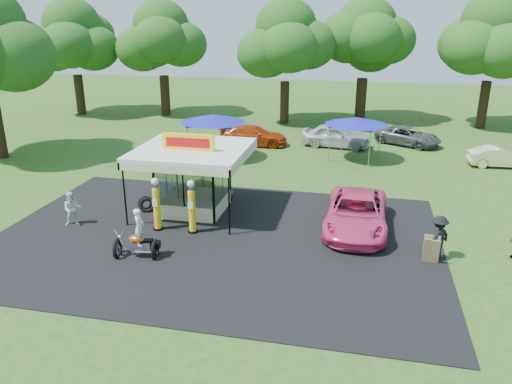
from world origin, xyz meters
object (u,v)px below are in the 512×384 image
bg_car_e (500,157)px  gas_pump_right (192,208)px  bg_car_c (336,136)px  kiosk_car (208,188)px  tent_west (213,119)px  motorcycle (139,238)px  tent_east (356,121)px  a_frame_sign (431,250)px  bg_car_d (408,136)px  spectator_west (72,209)px  spectator_east_a (438,237)px  gas_station_kiosk (194,178)px  bg_car_b (253,135)px  pink_sedan (356,213)px  gas_pump_left (157,205)px

bg_car_e → gas_pump_right: bearing=127.7°
gas_pump_right → bg_car_c: (5.43, 17.48, -0.37)m
kiosk_car → tent_west: tent_west is taller
motorcycle → tent_east: tent_east is taller
a_frame_sign → bg_car_d: 20.06m
bg_car_c → gas_pump_right: bearing=170.2°
spectator_west → spectator_east_a: spectator_east_a is taller
gas_station_kiosk → motorcycle: bearing=-95.8°
motorcycle → gas_pump_right: bearing=55.8°
bg_car_e → bg_car_b: bearing=79.1°
pink_sedan → gas_pump_left: bearing=-166.6°
spectator_west → bg_car_e: size_ratio=0.41×
a_frame_sign → spectator_west: bearing=-175.7°
gas_pump_left → pink_sedan: 9.34m
gas_pump_left → bg_car_c: 18.93m
gas_pump_left → gas_station_kiosk: bearing=71.3°
gas_station_kiosk → spectator_west: 6.01m
bg_car_c → gas_station_kiosk: bearing=164.7°
bg_car_c → bg_car_e: 11.44m
kiosk_car → spectator_east_a: 12.66m
gas_pump_right → tent_east: 15.87m
spectator_west → tent_east: size_ratio=0.39×
bg_car_e → gas_station_kiosk: bearing=120.8°
spectator_west → bg_car_d: (16.79, 19.67, -0.15)m
a_frame_sign → tent_west: (-13.22, 13.16, 2.25)m
motorcycle → bg_car_b: motorcycle is taller
gas_pump_right → bg_car_c: 18.30m
a_frame_sign → spectator_east_a: spectator_east_a is taller
tent_west → bg_car_d: bearing=26.9°
gas_pump_left → kiosk_car: 5.03m
gas_pump_left → bg_car_b: size_ratio=0.49×
spectator_west → bg_car_e: bearing=5.6°
a_frame_sign → tent_west: tent_west is taller
gas_station_kiosk → a_frame_sign: 11.85m
gas_pump_right → bg_car_b: (-0.85, 16.66, -0.47)m
gas_pump_left → tent_west: bearing=94.7°
gas_pump_right → tent_west: (-2.74, 12.40, 1.59)m
bg_car_d → tent_west: 15.41m
a_frame_sign → gas_station_kiosk: bearing=168.9°
gas_station_kiosk → pink_sedan: bearing=-4.6°
bg_car_e → tent_east: size_ratio=0.96×
gas_pump_right → motorcycle: gas_pump_right is taller
gas_pump_right → kiosk_car: gas_pump_right is taller
motorcycle → bg_car_e: 24.85m
gas_station_kiosk → bg_car_c: gas_station_kiosk is taller
gas_pump_right → kiosk_car: 4.96m
gas_pump_left → spectator_west: gas_pump_left is taller
bg_car_d → bg_car_b: bearing=131.5°
bg_car_c → tent_west: (-8.16, -5.08, 1.96)m
gas_pump_left → spectator_west: bearing=-175.6°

